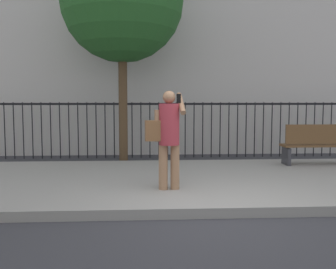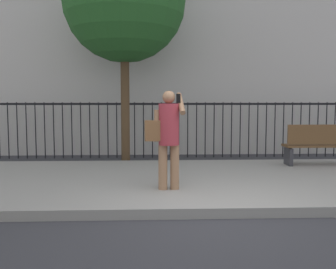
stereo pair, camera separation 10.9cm
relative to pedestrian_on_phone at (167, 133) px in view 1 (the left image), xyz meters
name	(u,v)px [view 1 (the left image)]	position (x,y,z in m)	size (l,w,h in m)	color
ground_plane	(221,219)	(0.66, -1.20, -1.11)	(60.00, 60.00, 0.00)	#333338
sidewalk	(198,181)	(0.66, 1.00, -1.03)	(28.00, 4.40, 0.15)	gray
iron_fence	(181,122)	(0.66, 4.70, -0.09)	(12.03, 0.04, 1.60)	black
pedestrian_on_phone	(167,133)	(0.00, 0.00, 0.00)	(0.67, 0.49, 1.65)	#936B4C
street_bench	(317,144)	(3.61, 2.27, -0.46)	(1.60, 0.45, 0.95)	brown
street_tree_near	(122,1)	(-0.93, 3.62, 3.04)	(3.10, 3.10, 5.71)	#4C3823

